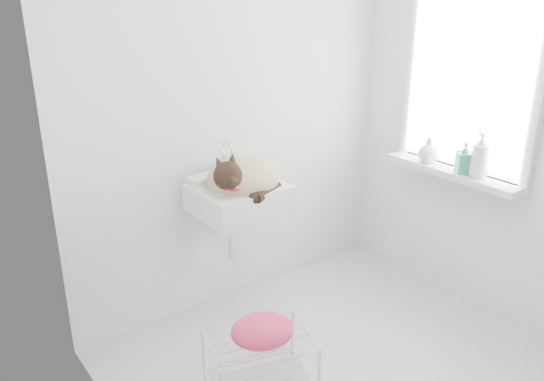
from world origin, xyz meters
TOP-DOWN VIEW (x-y plane):
  - floor at (0.00, 0.00)m, footprint 2.20×2.00m
  - back_wall at (0.00, 1.00)m, footprint 2.20×0.02m
  - right_wall at (1.10, 0.00)m, footprint 0.02×2.00m
  - left_wall at (-1.10, 0.00)m, footprint 0.02×2.00m
  - window_glass at (1.09, 0.20)m, footprint 0.01×0.80m
  - window_frame at (1.07, 0.20)m, footprint 0.04×0.90m
  - windowsill at (1.01, 0.20)m, footprint 0.16×0.88m
  - sink at (-0.17, 0.74)m, footprint 0.49×0.43m
  - faucet at (-0.17, 0.92)m, footprint 0.18×0.12m
  - cat at (-0.15, 0.72)m, footprint 0.48×0.40m
  - wire_rack at (-0.45, 0.16)m, footprint 0.57×0.47m
  - towel at (-0.45, 0.13)m, footprint 0.37×0.31m
  - bottle_a at (1.00, 0.02)m, footprint 0.11×0.11m
  - bottle_b at (1.00, 0.12)m, footprint 0.12×0.12m
  - bottle_c at (1.00, 0.38)m, footprint 0.13×0.13m

SIDE VIEW (x-z plane):
  - floor at x=0.00m, z-range -0.01..0.01m
  - wire_rack at x=-0.45m, z-range 0.00..0.30m
  - towel at x=-0.45m, z-range 0.26..0.39m
  - windowsill at x=1.01m, z-range 0.81..0.85m
  - sink at x=-0.17m, z-range 0.75..0.95m
  - bottle_a at x=1.00m, z-range 0.74..0.96m
  - bottle_b at x=1.00m, z-range 0.76..0.94m
  - bottle_c at x=1.00m, z-range 0.77..0.93m
  - cat at x=-0.15m, z-range 0.75..1.03m
  - faucet at x=-0.17m, z-range 0.90..1.08m
  - back_wall at x=0.00m, z-range 0.00..2.50m
  - right_wall at x=1.10m, z-range 0.00..2.50m
  - left_wall at x=-1.10m, z-range 0.00..2.50m
  - window_glass at x=1.09m, z-range 0.85..1.85m
  - window_frame at x=1.07m, z-range 0.80..1.90m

